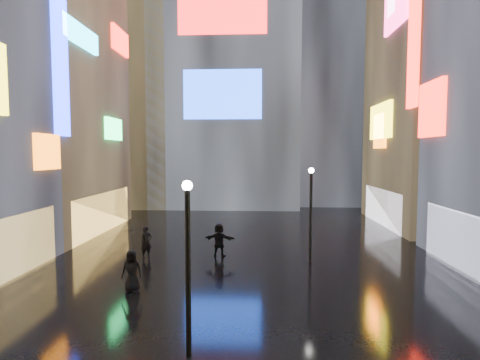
{
  "coord_description": "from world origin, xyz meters",
  "views": [
    {
      "loc": [
        0.66,
        -1.61,
        5.96
      ],
      "look_at": [
        0.0,
        12.0,
        5.0
      ],
      "focal_mm": 28.0,
      "sensor_mm": 36.0,
      "label": 1
    }
  ],
  "objects": [
    {
      "name": "lamp_far",
      "position": [
        3.54,
        18.74,
        2.94
      ],
      "size": [
        0.3,
        0.3,
        5.2
      ],
      "color": "black",
      "rests_on": "ground"
    },
    {
      "name": "tower_flank_left",
      "position": [
        -14.0,
        42.0,
        13.0
      ],
      "size": [
        10.0,
        10.0,
        26.0
      ],
      "primitive_type": "cube",
      "color": "black",
      "rests_on": "ground"
    },
    {
      "name": "pedestrian_4",
      "position": [
        -4.77,
        13.96,
        0.91
      ],
      "size": [
        0.89,
        0.59,
        1.81
      ],
      "primitive_type": "imported",
      "rotation": [
        0.0,
        0.0,
        0.01
      ],
      "color": "black",
      "rests_on": "ground"
    },
    {
      "name": "building_left_far",
      "position": [
        -15.98,
        26.0,
        10.98
      ],
      "size": [
        10.28,
        12.0,
        22.0
      ],
      "color": "black",
      "rests_on": "ground"
    },
    {
      "name": "ground",
      "position": [
        0.0,
        20.0,
        0.0
      ],
      "size": [
        140.0,
        140.0,
        0.0
      ],
      "primitive_type": "plane",
      "color": "black",
      "rests_on": "ground"
    },
    {
      "name": "building_right_far",
      "position": [
        15.98,
        30.0,
        13.98
      ],
      "size": [
        10.28,
        12.0,
        28.0
      ],
      "color": "black",
      "rests_on": "ground"
    },
    {
      "name": "umbrella_2",
      "position": [
        -4.77,
        13.96,
        2.3
      ],
      "size": [
        1.49,
        1.49,
        0.96
      ],
      "primitive_type": "imported",
      "rotation": [
        0.0,
        0.0,
        3.82
      ],
      "color": "black",
      "rests_on": "pedestrian_4"
    },
    {
      "name": "pedestrian_5",
      "position": [
        -1.58,
        19.65,
        0.96
      ],
      "size": [
        1.85,
        0.8,
        1.92
      ],
      "primitive_type": "imported",
      "rotation": [
        0.0,
        0.0,
        3.01
      ],
      "color": "black",
      "rests_on": "ground"
    },
    {
      "name": "tower_main",
      "position": [
        -3.0,
        43.97,
        21.01
      ],
      "size": [
        16.0,
        14.2,
        42.0
      ],
      "color": "black",
      "rests_on": "ground"
    },
    {
      "name": "tower_flank_right",
      "position": [
        9.0,
        46.0,
        17.0
      ],
      "size": [
        12.0,
        12.0,
        34.0
      ],
      "primitive_type": "cube",
      "color": "black",
      "rests_on": "ground"
    },
    {
      "name": "lamp_near",
      "position": [
        -1.36,
        8.95,
        2.94
      ],
      "size": [
        0.3,
        0.3,
        5.2
      ],
      "color": "black",
      "rests_on": "ground"
    },
    {
      "name": "pedestrian_6",
      "position": [
        -5.68,
        19.06,
        0.91
      ],
      "size": [
        0.79,
        0.77,
        1.83
      ],
      "primitive_type": "imported",
      "rotation": [
        0.0,
        0.0,
        0.72
      ],
      "color": "black",
      "rests_on": "ground"
    }
  ]
}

